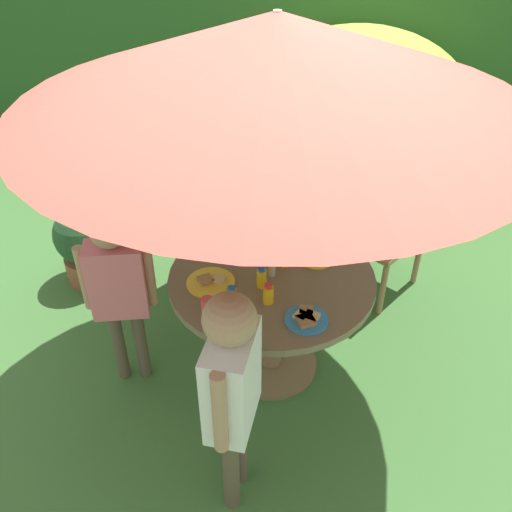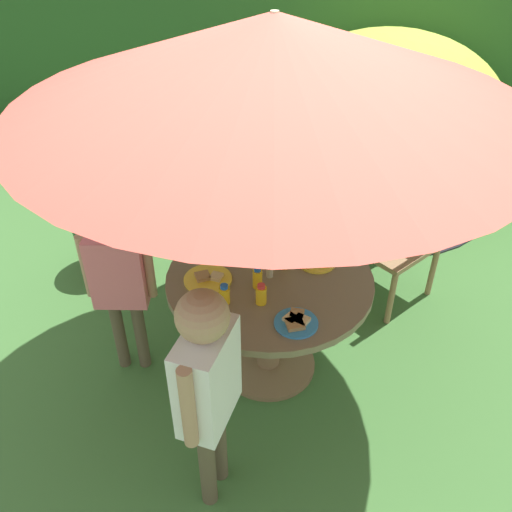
{
  "view_description": "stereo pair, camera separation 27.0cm",
  "coord_description": "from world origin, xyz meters",
  "px_view_note": "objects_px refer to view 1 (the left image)",
  "views": [
    {
      "loc": [
        0.16,
        -2.31,
        2.52
      ],
      "look_at": [
        -0.1,
        0.09,
        0.75
      ],
      "focal_mm": 38.4,
      "sensor_mm": 36.0,
      "label": 1
    },
    {
      "loc": [
        0.43,
        -2.26,
        2.52
      ],
      "look_at": [
        -0.1,
        0.09,
        0.75
      ],
      "focal_mm": 38.4,
      "sensor_mm": 36.0,
      "label": 2
    }
  ],
  "objects_px": {
    "patio_umbrella": "(276,60)",
    "wooden_chair": "(388,212)",
    "garden_table": "(271,299)",
    "child_in_white_shirt": "(232,381)",
    "snack_bowl": "(244,237)",
    "child_in_grey_shirt": "(216,164)",
    "plate_center_front": "(315,257)",
    "child_in_pink_shirt": "(118,280)",
    "juice_bottle_near_left": "(262,278)",
    "dome_tent": "(354,115)",
    "juice_bottle_center_back": "(268,294)",
    "juice_bottle_mid_left": "(248,253)",
    "cup_near": "(207,304)",
    "juice_bottle_near_right": "(285,256)",
    "plate_back_edge": "(211,282)",
    "plate_far_left": "(306,318)",
    "potted_plant": "(86,242)",
    "juice_bottle_far_right": "(232,297)"
  },
  "relations": [
    {
      "from": "patio_umbrella",
      "to": "wooden_chair",
      "type": "relative_size",
      "value": 2.25
    },
    {
      "from": "garden_table",
      "to": "patio_umbrella",
      "type": "height_order",
      "value": "patio_umbrella"
    },
    {
      "from": "child_in_white_shirt",
      "to": "snack_bowl",
      "type": "bearing_deg",
      "value": 11.16
    },
    {
      "from": "child_in_grey_shirt",
      "to": "wooden_chair",
      "type": "bearing_deg",
      "value": 68.51
    },
    {
      "from": "child_in_white_shirt",
      "to": "plate_center_front",
      "type": "xyz_separation_m",
      "value": [
        0.32,
        1.01,
        -0.09
      ]
    },
    {
      "from": "child_in_white_shirt",
      "to": "child_in_pink_shirt",
      "type": "bearing_deg",
      "value": 52.78
    },
    {
      "from": "juice_bottle_near_left",
      "to": "child_in_grey_shirt",
      "type": "bearing_deg",
      "value": 112.68
    },
    {
      "from": "child_in_pink_shirt",
      "to": "child_in_white_shirt",
      "type": "height_order",
      "value": "child_in_white_shirt"
    },
    {
      "from": "child_in_grey_shirt",
      "to": "plate_center_front",
      "type": "bearing_deg",
      "value": 17.85
    },
    {
      "from": "dome_tent",
      "to": "snack_bowl",
      "type": "xyz_separation_m",
      "value": [
        -0.71,
        -1.98,
        0.02
      ]
    },
    {
      "from": "juice_bottle_center_back",
      "to": "juice_bottle_mid_left",
      "type": "relative_size",
      "value": 0.92
    },
    {
      "from": "plate_center_front",
      "to": "patio_umbrella",
      "type": "bearing_deg",
      "value": -142.48
    },
    {
      "from": "garden_table",
      "to": "cup_near",
      "type": "bearing_deg",
      "value": -133.52
    },
    {
      "from": "garden_table",
      "to": "juice_bottle_mid_left",
      "type": "bearing_deg",
      "value": 142.25
    },
    {
      "from": "juice_bottle_near_right",
      "to": "cup_near",
      "type": "height_order",
      "value": "juice_bottle_near_right"
    },
    {
      "from": "plate_back_edge",
      "to": "plate_far_left",
      "type": "distance_m",
      "value": 0.56
    },
    {
      "from": "child_in_pink_shirt",
      "to": "child_in_grey_shirt",
      "type": "bearing_deg",
      "value": 58.19
    },
    {
      "from": "juice_bottle_near_left",
      "to": "juice_bottle_near_right",
      "type": "bearing_deg",
      "value": 61.86
    },
    {
      "from": "patio_umbrella",
      "to": "dome_tent",
      "type": "relative_size",
      "value": 0.97
    },
    {
      "from": "snack_bowl",
      "to": "plate_center_front",
      "type": "distance_m",
      "value": 0.43
    },
    {
      "from": "patio_umbrella",
      "to": "juice_bottle_near_right",
      "type": "xyz_separation_m",
      "value": [
        0.06,
        0.1,
        -1.08
      ]
    },
    {
      "from": "patio_umbrella",
      "to": "potted_plant",
      "type": "distance_m",
      "value": 2.17
    },
    {
      "from": "child_in_pink_shirt",
      "to": "juice_bottle_mid_left",
      "type": "xyz_separation_m",
      "value": [
        0.65,
        0.28,
        0.03
      ]
    },
    {
      "from": "plate_back_edge",
      "to": "juice_bottle_near_right",
      "type": "distance_m",
      "value": 0.43
    },
    {
      "from": "garden_table",
      "to": "juice_bottle_center_back",
      "type": "relative_size",
      "value": 9.57
    },
    {
      "from": "dome_tent",
      "to": "cup_near",
      "type": "xyz_separation_m",
      "value": [
        -0.81,
        -2.59,
        0.02
      ]
    },
    {
      "from": "juice_bottle_far_right",
      "to": "snack_bowl",
      "type": "bearing_deg",
      "value": 90.79
    },
    {
      "from": "potted_plant",
      "to": "plate_center_front",
      "type": "bearing_deg",
      "value": -18.64
    },
    {
      "from": "garden_table",
      "to": "juice_bottle_near_right",
      "type": "relative_size",
      "value": 8.47
    },
    {
      "from": "patio_umbrella",
      "to": "plate_back_edge",
      "type": "height_order",
      "value": "patio_umbrella"
    },
    {
      "from": "plate_center_front",
      "to": "child_in_pink_shirt",
      "type": "bearing_deg",
      "value": -161.61
    },
    {
      "from": "patio_umbrella",
      "to": "child_in_grey_shirt",
      "type": "xyz_separation_m",
      "value": [
        -0.43,
        0.83,
        -0.91
      ]
    },
    {
      "from": "snack_bowl",
      "to": "juice_bottle_far_right",
      "type": "relative_size",
      "value": 1.3
    },
    {
      "from": "juice_bottle_near_right",
      "to": "juice_bottle_far_right",
      "type": "distance_m",
      "value": 0.43
    },
    {
      "from": "potted_plant",
      "to": "juice_bottle_center_back",
      "type": "bearing_deg",
      "value": -34.34
    },
    {
      "from": "child_in_grey_shirt",
      "to": "juice_bottle_center_back",
      "type": "height_order",
      "value": "child_in_grey_shirt"
    },
    {
      "from": "child_in_grey_shirt",
      "to": "plate_far_left",
      "type": "distance_m",
      "value": 1.34
    },
    {
      "from": "juice_bottle_far_right",
      "to": "dome_tent",
      "type": "bearing_deg",
      "value": 74.54
    },
    {
      "from": "potted_plant",
      "to": "juice_bottle_near_left",
      "type": "bearing_deg",
      "value": -31.55
    },
    {
      "from": "snack_bowl",
      "to": "plate_back_edge",
      "type": "distance_m",
      "value": 0.42
    },
    {
      "from": "child_in_grey_shirt",
      "to": "plate_back_edge",
      "type": "bearing_deg",
      "value": -20.34
    },
    {
      "from": "wooden_chair",
      "to": "child_in_grey_shirt",
      "type": "xyz_separation_m",
      "value": [
        -1.15,
        -0.12,
        0.36
      ]
    },
    {
      "from": "child_in_white_shirt",
      "to": "plate_back_edge",
      "type": "bearing_deg",
      "value": 23.18
    },
    {
      "from": "garden_table",
      "to": "child_in_grey_shirt",
      "type": "bearing_deg",
      "value": 117.6
    },
    {
      "from": "patio_umbrella",
      "to": "plate_far_left",
      "type": "bearing_deg",
      "value": -59.25
    },
    {
      "from": "plate_far_left",
      "to": "juice_bottle_far_right",
      "type": "bearing_deg",
      "value": 168.8
    },
    {
      "from": "child_in_pink_shirt",
      "to": "juice_bottle_near_left",
      "type": "relative_size",
      "value": 9.2
    },
    {
      "from": "plate_center_front",
      "to": "child_in_white_shirt",
      "type": "bearing_deg",
      "value": -107.71
    },
    {
      "from": "potted_plant",
      "to": "plate_far_left",
      "type": "relative_size",
      "value": 2.75
    },
    {
      "from": "plate_far_left",
      "to": "juice_bottle_near_right",
      "type": "relative_size",
      "value": 1.63
    }
  ]
}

